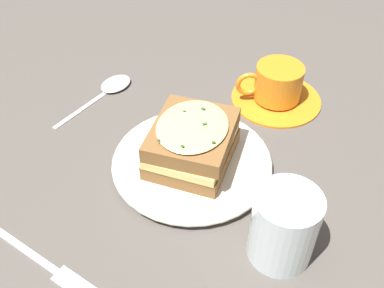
{
  "coord_description": "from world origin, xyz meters",
  "views": [
    {
      "loc": [
        -0.32,
        0.3,
        0.48
      ],
      "look_at": [
        0.02,
        -0.01,
        0.05
      ],
      "focal_mm": 42.0,
      "sensor_mm": 36.0,
      "label": 1
    }
  ],
  "objects_px": {
    "dinner_plate": "(192,162)",
    "fork": "(57,272)",
    "sandwich": "(192,142)",
    "teacup_with_saucer": "(277,87)",
    "water_glass": "(284,227)",
    "spoon": "(112,86)"
  },
  "relations": [
    {
      "from": "dinner_plate",
      "to": "fork",
      "type": "bearing_deg",
      "value": 94.81
    },
    {
      "from": "dinner_plate",
      "to": "sandwich",
      "type": "xyz_separation_m",
      "value": [
        0.0,
        -0.0,
        0.04
      ]
    },
    {
      "from": "teacup_with_saucer",
      "to": "water_glass",
      "type": "height_order",
      "value": "water_glass"
    },
    {
      "from": "dinner_plate",
      "to": "teacup_with_saucer",
      "type": "distance_m",
      "value": 0.22
    },
    {
      "from": "teacup_with_saucer",
      "to": "water_glass",
      "type": "bearing_deg",
      "value": 77.3
    },
    {
      "from": "dinner_plate",
      "to": "spoon",
      "type": "height_order",
      "value": "dinner_plate"
    },
    {
      "from": "dinner_plate",
      "to": "fork",
      "type": "relative_size",
      "value": 1.23
    },
    {
      "from": "sandwich",
      "to": "water_glass",
      "type": "xyz_separation_m",
      "value": [
        -0.18,
        0.02,
        -0.0
      ]
    },
    {
      "from": "water_glass",
      "to": "fork",
      "type": "height_order",
      "value": "water_glass"
    },
    {
      "from": "sandwich",
      "to": "water_glass",
      "type": "distance_m",
      "value": 0.18
    },
    {
      "from": "spoon",
      "to": "fork",
      "type": "bearing_deg",
      "value": -56.74
    },
    {
      "from": "dinner_plate",
      "to": "teacup_with_saucer",
      "type": "xyz_separation_m",
      "value": [
        0.02,
        -0.22,
        0.02
      ]
    },
    {
      "from": "spoon",
      "to": "teacup_with_saucer",
      "type": "bearing_deg",
      "value": 29.09
    },
    {
      "from": "teacup_with_saucer",
      "to": "fork",
      "type": "xyz_separation_m",
      "value": [
        -0.04,
        0.45,
        -0.03
      ]
    },
    {
      "from": "dinner_plate",
      "to": "water_glass",
      "type": "bearing_deg",
      "value": 173.85
    },
    {
      "from": "water_glass",
      "to": "fork",
      "type": "distance_m",
      "value": 0.27
    },
    {
      "from": "teacup_with_saucer",
      "to": "dinner_plate",
      "type": "bearing_deg",
      "value": 42.56
    },
    {
      "from": "water_glass",
      "to": "spoon",
      "type": "distance_m",
      "value": 0.43
    },
    {
      "from": "water_glass",
      "to": "dinner_plate",
      "type": "bearing_deg",
      "value": -6.15
    },
    {
      "from": "dinner_plate",
      "to": "fork",
      "type": "xyz_separation_m",
      "value": [
        -0.02,
        0.24,
        -0.01
      ]
    },
    {
      "from": "teacup_with_saucer",
      "to": "spoon",
      "type": "relative_size",
      "value": 0.86
    },
    {
      "from": "water_glass",
      "to": "fork",
      "type": "relative_size",
      "value": 0.52
    }
  ]
}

